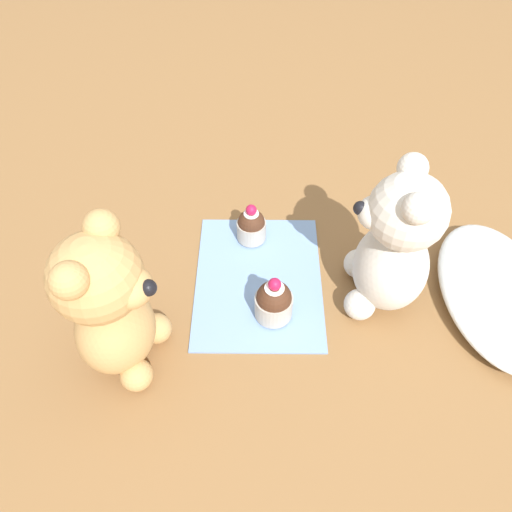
# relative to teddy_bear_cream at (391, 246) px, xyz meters

# --- Properties ---
(ground_plane) EXTENTS (4.00, 4.00, 0.00)m
(ground_plane) POSITION_rel_teddy_bear_cream_xyz_m (-0.02, -0.18, -0.11)
(ground_plane) COLOR olive
(knitted_placemat) EXTENTS (0.25, 0.19, 0.01)m
(knitted_placemat) POSITION_rel_teddy_bear_cream_xyz_m (-0.02, -0.18, -0.10)
(knitted_placemat) COLOR #7A9ED1
(knitted_placemat) RESTS_ON ground_plane
(tulle_cloth) EXTENTS (0.27, 0.16, 0.04)m
(tulle_cloth) POSITION_rel_teddy_bear_cream_xyz_m (0.01, 0.16, -0.09)
(tulle_cloth) COLOR white
(tulle_cloth) RESTS_ON ground_plane
(teddy_bear_cream) EXTENTS (0.12, 0.12, 0.23)m
(teddy_bear_cream) POSITION_rel_teddy_bear_cream_xyz_m (0.00, 0.00, 0.00)
(teddy_bear_cream) COLOR silver
(teddy_bear_cream) RESTS_ON ground_plane
(teddy_bear_tan) EXTENTS (0.13, 0.13, 0.23)m
(teddy_bear_tan) POSITION_rel_teddy_bear_cream_xyz_m (0.10, -0.35, 0.01)
(teddy_bear_tan) COLOR tan
(teddy_bear_tan) RESTS_ON ground_plane
(cupcake_near_cream_bear) EXTENTS (0.05, 0.05, 0.08)m
(cupcake_near_cream_bear) POSITION_rel_teddy_bear_cream_xyz_m (0.04, -0.16, -0.07)
(cupcake_near_cream_bear) COLOR #B2ADA3
(cupcake_near_cream_bear) RESTS_ON knitted_placemat
(cupcake_near_tan_bear) EXTENTS (0.05, 0.05, 0.07)m
(cupcake_near_tan_bear) POSITION_rel_teddy_bear_cream_xyz_m (-0.11, -0.19, -0.07)
(cupcake_near_tan_bear) COLOR #B2ADA3
(cupcake_near_tan_bear) RESTS_ON knitted_placemat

